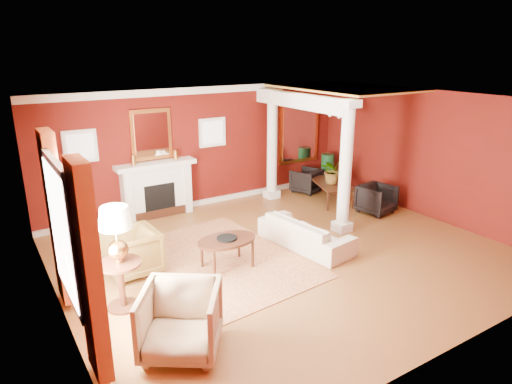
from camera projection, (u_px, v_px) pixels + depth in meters
ground at (286, 254)px, 8.74m from camera, size 8.00×8.00×0.00m
room_shell at (288, 151)px, 8.13m from camera, size 8.04×7.04×2.92m
fireplace at (157, 189)px, 10.56m from camera, size 1.85×0.42×1.29m
overmantel_mirror at (151, 135)px, 10.29m from camera, size 0.95×0.07×1.15m
flank_window_left at (80, 147)px, 9.54m from camera, size 0.70×0.07×0.70m
flank_window_right at (212, 132)px, 11.11m from camera, size 0.70×0.07×0.70m
left_window at (70, 240)px, 5.85m from camera, size 0.21×2.55×2.60m
column_front at (346, 167)px, 9.42m from camera, size 0.36×0.36×2.80m
column_back at (272, 144)px, 11.59m from camera, size 0.36×0.36×2.80m
header_beam at (300, 101)px, 10.34m from camera, size 0.30×3.20×0.32m
amber_ceiling at (343, 88)px, 10.73m from camera, size 2.30×3.40×0.04m
dining_mirror at (299, 132)px, 12.53m from camera, size 1.30×0.07×1.70m
chandelier at (342, 114)px, 10.99m from camera, size 0.60×0.62×0.75m
crown_trim at (202, 90)px, 10.67m from camera, size 8.00×0.08×0.16m
base_trim at (206, 202)px, 11.51m from camera, size 8.00×0.08×0.12m
rug at (217, 261)px, 8.45m from camera, size 3.01×3.83×0.01m
sofa at (306, 228)px, 8.97m from camera, size 0.87×2.07×0.78m
armchair_leopard at (131, 250)px, 7.87m from camera, size 0.83×0.88×0.88m
armchair_stripe at (180, 318)px, 5.80m from camera, size 1.31×1.30×1.00m
coffee_table at (227, 241)px, 8.07m from camera, size 1.10×1.10×0.55m
coffee_book at (226, 235)px, 7.96m from camera, size 0.16×0.07×0.22m
side_table at (117, 240)px, 6.62m from camera, size 0.65×0.65×1.63m
dining_table at (333, 186)px, 11.60m from camera, size 0.97×1.52×0.80m
dining_chair_near at (377, 198)px, 10.80m from camera, size 0.83×0.79×0.75m
dining_chair_far at (306, 179)px, 12.37m from camera, size 0.87×0.84×0.71m
green_urn at (327, 175)px, 12.74m from camera, size 0.41×0.41×0.98m
potted_plant at (333, 162)px, 11.36m from camera, size 0.69×0.75×0.52m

